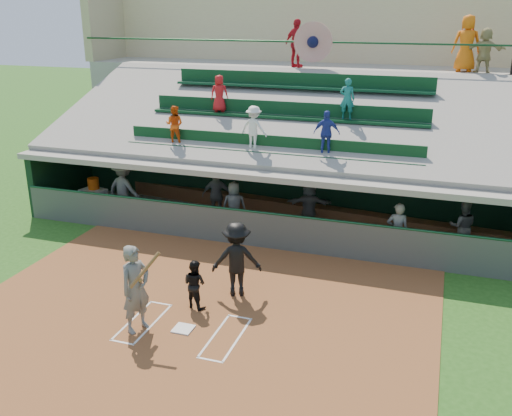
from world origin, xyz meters
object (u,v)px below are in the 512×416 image
(catcher, at_px, (195,284))
(batter_at_plate, at_px, (136,289))
(water_cooler, at_px, (93,183))
(white_table, at_px, (94,199))
(home_plate, at_px, (183,329))

(catcher, bearing_deg, batter_at_plate, 75.51)
(batter_at_plate, bearing_deg, water_cooler, 129.56)
(batter_at_plate, relative_size, white_table, 2.39)
(white_table, relative_size, water_cooler, 2.14)
(batter_at_plate, height_order, water_cooler, batter_at_plate)
(white_table, bearing_deg, batter_at_plate, -36.10)
(home_plate, relative_size, batter_at_plate, 0.21)
(batter_at_plate, height_order, white_table, batter_at_plate)
(catcher, distance_m, water_cooler, 8.26)
(white_table, xyz_separation_m, water_cooler, (-0.00, 0.06, 0.57))
(home_plate, distance_m, water_cooler, 9.13)
(home_plate, bearing_deg, white_table, 135.66)
(home_plate, bearing_deg, catcher, 99.19)
(batter_at_plate, distance_m, catcher, 1.61)
(water_cooler, bearing_deg, batter_at_plate, -50.44)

